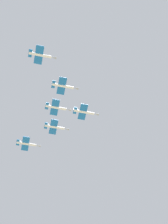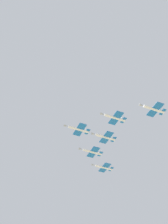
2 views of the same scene
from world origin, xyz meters
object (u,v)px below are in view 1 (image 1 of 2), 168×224
(jet_starboard_inner, at_px, (64,86))
(jet_center_rear, at_px, (41,55))
(jet_lead, at_px, (85,112))
(jet_port_inner, at_px, (55,127))
(jet_port_outer, at_px, (57,108))
(jet_starboard_outer, at_px, (27,144))

(jet_starboard_inner, distance_m, jet_center_rear, 17.69)
(jet_lead, relative_size, jet_port_inner, 1.00)
(jet_port_outer, height_order, jet_center_rear, jet_center_rear)
(jet_lead, relative_size, jet_starboard_outer, 1.00)
(jet_port_inner, bearing_deg, jet_starboard_inner, 0.00)
(jet_port_outer, xyz_separation_m, jet_starboard_outer, (26.97, -4.35, 0.42))
(jet_center_rear, bearing_deg, jet_port_inner, 161.57)
(jet_lead, bearing_deg, jet_port_inner, -135.00)
(jet_starboard_inner, relative_size, jet_port_outer, 1.00)
(jet_port_inner, bearing_deg, jet_center_rear, -18.43)
(jet_starboard_inner, height_order, jet_center_rear, jet_center_rear)
(jet_lead, distance_m, jet_center_rear, 35.24)
(jet_starboard_inner, distance_m, jet_port_outer, 12.53)
(jet_port_inner, height_order, jet_center_rear, jet_port_inner)
(jet_starboard_inner, distance_m, jet_starboard_outer, 39.40)
(jet_starboard_outer, relative_size, jet_center_rear, 1.00)
(jet_lead, xyz_separation_m, jet_center_rear, (-7.09, 34.51, 0.67))
(jet_port_inner, distance_m, jet_starboard_inner, 25.00)
(jet_lead, bearing_deg, jet_center_rear, -45.00)
(jet_lead, xyz_separation_m, jet_port_inner, (17.26, 3.54, 1.21))
(jet_port_inner, xyz_separation_m, jet_starboard_outer, (17.26, 3.54, -1.13))
(jet_lead, relative_size, jet_port_outer, 1.00)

